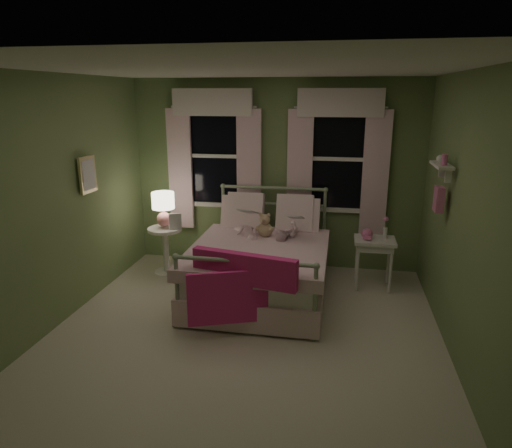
% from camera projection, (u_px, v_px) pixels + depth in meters
% --- Properties ---
extents(room_shell, '(4.20, 4.20, 4.20)m').
position_uv_depth(room_shell, '(243.00, 212.00, 4.35)').
color(room_shell, beige).
rests_on(room_shell, ground).
extents(bed, '(1.58, 2.04, 1.18)m').
position_uv_depth(bed, '(261.00, 265.00, 5.55)').
color(bed, white).
rests_on(bed, ground).
extents(pink_throw, '(1.10, 0.44, 0.71)m').
position_uv_depth(pink_throw, '(244.00, 280.00, 4.52)').
color(pink_throw, '#D02874').
rests_on(pink_throw, bed).
extents(child_left, '(0.35, 0.30, 0.81)m').
position_uv_depth(child_left, '(245.00, 209.00, 5.83)').
color(child_left, '#F7D1DD').
rests_on(child_left, bed).
extents(child_right, '(0.41, 0.35, 0.72)m').
position_uv_depth(child_right, '(289.00, 214.00, 5.75)').
color(child_right, '#F7D1DD').
rests_on(child_right, bed).
extents(book_left, '(0.22, 0.17, 0.26)m').
position_uv_depth(book_left, '(241.00, 214.00, 5.60)').
color(book_left, beige).
rests_on(book_left, child_left).
extents(book_right, '(0.21, 0.14, 0.26)m').
position_uv_depth(book_right, '(287.00, 220.00, 5.51)').
color(book_right, beige).
rests_on(book_right, child_right).
extents(teddy_bear, '(0.23, 0.19, 0.31)m').
position_uv_depth(teddy_bear, '(265.00, 227.00, 5.69)').
color(teddy_bear, tan).
rests_on(teddy_bear, bed).
extents(nightstand_left, '(0.46, 0.46, 0.65)m').
position_uv_depth(nightstand_left, '(166.00, 244.00, 6.20)').
color(nightstand_left, white).
rests_on(nightstand_left, ground).
extents(table_lamp, '(0.30, 0.30, 0.47)m').
position_uv_depth(table_lamp, '(163.00, 206.00, 6.05)').
color(table_lamp, pink).
rests_on(table_lamp, nightstand_left).
extents(book_nightstand, '(0.23, 0.26, 0.02)m').
position_uv_depth(book_nightstand, '(169.00, 229.00, 6.04)').
color(book_nightstand, beige).
rests_on(book_nightstand, nightstand_left).
extents(nightstand_right, '(0.50, 0.40, 0.64)m').
position_uv_depth(nightstand_right, '(374.00, 247.00, 5.70)').
color(nightstand_right, white).
rests_on(nightstand_right, ground).
extents(pink_toy, '(0.14, 0.19, 0.14)m').
position_uv_depth(pink_toy, '(367.00, 234.00, 5.66)').
color(pink_toy, pink).
rests_on(pink_toy, nightstand_right).
extents(bud_vase, '(0.06, 0.06, 0.28)m').
position_uv_depth(bud_vase, '(386.00, 228.00, 5.66)').
color(bud_vase, white).
rests_on(bud_vase, nightstand_right).
extents(window_left, '(1.34, 0.13, 1.96)m').
position_uv_depth(window_left, '(214.00, 151.00, 6.33)').
color(window_left, black).
rests_on(window_left, room_shell).
extents(window_right, '(1.34, 0.13, 1.96)m').
position_uv_depth(window_right, '(338.00, 154.00, 6.03)').
color(window_right, black).
rests_on(window_right, room_shell).
extents(wall_shelf, '(0.15, 0.50, 0.60)m').
position_uv_depth(wall_shelf, '(441.00, 182.00, 4.62)').
color(wall_shelf, white).
rests_on(wall_shelf, room_shell).
extents(framed_picture, '(0.03, 0.32, 0.42)m').
position_uv_depth(framed_picture, '(88.00, 175.00, 5.21)').
color(framed_picture, beige).
rests_on(framed_picture, room_shell).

